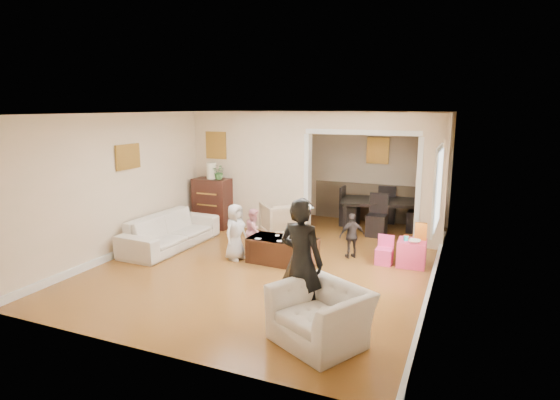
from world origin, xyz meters
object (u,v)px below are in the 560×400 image
at_px(coffee_cup, 287,237).
at_px(sofa, 171,231).
at_px(dresser, 212,203).
at_px(play_table, 412,253).
at_px(child_toddler, 352,236).
at_px(armchair_back, 282,219).
at_px(dining_table, 382,215).
at_px(child_kneel_b, 254,231).
at_px(cyan_cup, 406,238).
at_px(child_kneel_a, 236,232).
at_px(coffee_table, 283,251).
at_px(armchair_front, 320,316).
at_px(adult_person, 301,262).
at_px(table_lamp, 211,171).

bearing_deg(coffee_cup, sofa, 178.73).
xyz_separation_m(sofa, dresser, (-0.03, 1.62, 0.24)).
xyz_separation_m(play_table, child_toddler, (-1.06, 0.02, 0.19)).
height_order(armchair_back, dining_table, armchair_back).
bearing_deg(child_kneel_b, armchair_back, -18.29).
distance_m(sofa, cyan_cup, 4.44).
bearing_deg(child_kneel_a, armchair_back, 7.07).
distance_m(armchair_back, coffee_table, 1.70).
xyz_separation_m(armchair_front, child_kneel_b, (-2.17, 2.69, 0.10)).
relative_size(dining_table, child_kneel_b, 2.17).
height_order(adult_person, child_kneel_b, adult_person).
relative_size(armchair_back, adult_person, 0.49).
height_order(armchair_front, dining_table, armchair_front).
distance_m(adult_person, child_kneel_b, 2.94).
xyz_separation_m(coffee_table, cyan_cup, (2.01, 0.68, 0.27)).
bearing_deg(adult_person, armchair_back, -52.98).
bearing_deg(child_kneel_a, adult_person, -120.55).
bearing_deg(coffee_table, adult_person, -61.50).
relative_size(coffee_cup, child_toddler, 0.13).
xyz_separation_m(armchair_front, coffee_cup, (-1.37, 2.34, 0.16)).
distance_m(cyan_cup, adult_person, 2.86).
distance_m(sofa, child_kneel_b, 1.70).
distance_m(play_table, child_kneel_b, 2.85).
distance_m(cyan_cup, dining_table, 2.47).
distance_m(sofa, armchair_back, 2.30).
height_order(coffee_cup, dining_table, dining_table).
xyz_separation_m(table_lamp, adult_person, (3.49, -3.63, -0.48)).
height_order(table_lamp, coffee_table, table_lamp).
relative_size(coffee_table, coffee_cup, 10.92).
distance_m(dresser, cyan_cup, 4.52).
relative_size(armchair_back, child_kneel_a, 0.79).
bearing_deg(cyan_cup, coffee_table, -161.19).
bearing_deg(dining_table, child_toddler, -106.22).
relative_size(dresser, adult_person, 0.69).
xyz_separation_m(armchair_back, armchair_front, (2.14, -3.94, -0.03)).
bearing_deg(sofa, child_kneel_b, -78.26).
height_order(armchair_front, coffee_table, armchair_front).
bearing_deg(armchair_front, cyan_cup, 108.53).
bearing_deg(adult_person, cyan_cup, -98.15).
bearing_deg(dining_table, play_table, -80.64).
bearing_deg(armchair_back, child_kneel_a, 41.56).
height_order(armchair_front, dresser, dresser).
bearing_deg(sofa, child_kneel_a, -94.07).
distance_m(cyan_cup, child_kneel_a, 2.98).
height_order(dresser, dining_table, dresser).
distance_m(armchair_back, adult_person, 3.99).
height_order(adult_person, child_toddler, adult_person).
bearing_deg(armchair_front, child_toddler, 126.12).
bearing_deg(child_toddler, armchair_front, 60.87).
height_order(coffee_table, coffee_cup, coffee_cup).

